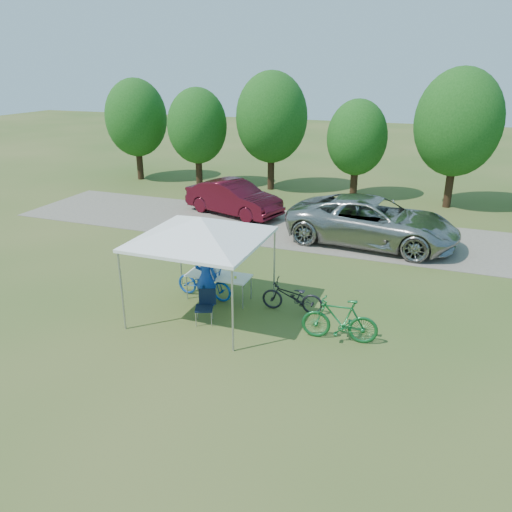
{
  "coord_description": "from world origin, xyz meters",
  "views": [
    {
      "loc": [
        5.59,
        -10.87,
        6.35
      ],
      "look_at": [
        0.76,
        2.0,
        1.05
      ],
      "focal_mm": 35.0,
      "sensor_mm": 36.0,
      "label": 1
    }
  ],
  "objects": [
    {
      "name": "ice_cream_cup",
      "position": [
        0.56,
        0.9,
        0.78
      ],
      "size": [
        0.07,
        0.07,
        0.05
      ],
      "primitive_type": "cylinder",
      "color": "#D0E135",
      "rests_on": "folding_table"
    },
    {
      "name": "minivan",
      "position": [
        3.41,
        7.27,
        0.89
      ],
      "size": [
        6.46,
        3.4,
        1.73
      ],
      "primitive_type": "imported",
      "rotation": [
        0.0,
        0.0,
        1.49
      ],
      "color": "#9F9F9A",
      "rests_on": "gravel_strip"
    },
    {
      "name": "treeline",
      "position": [
        -0.29,
        14.05,
        3.53
      ],
      "size": [
        24.89,
        4.28,
        6.3
      ],
      "color": "#382314",
      "rests_on": "ground"
    },
    {
      "name": "cyclist",
      "position": [
        -0.16,
        0.49,
        0.85
      ],
      "size": [
        0.65,
        0.45,
        1.7
      ],
      "primitive_type": "imported",
      "rotation": [
        0.0,
        0.0,
        3.22
      ],
      "color": "#153BAE",
      "rests_on": "ground"
    },
    {
      "name": "cooler",
      "position": [
        -0.19,
        0.95,
        0.92
      ],
      "size": [
        0.47,
        0.32,
        0.34
      ],
      "color": "white",
      "rests_on": "folding_table"
    },
    {
      "name": "bike_blue",
      "position": [
        -0.42,
        0.9,
        0.47
      ],
      "size": [
        1.83,
        0.81,
        0.93
      ],
      "primitive_type": "imported",
      "rotation": [
        0.0,
        0.0,
        1.46
      ],
      "color": "#1448B6",
      "rests_on": "ground"
    },
    {
      "name": "folding_table",
      "position": [
        0.02,
        0.95,
        0.71
      ],
      "size": [
        1.83,
        0.76,
        0.75
      ],
      "color": "white",
      "rests_on": "ground"
    },
    {
      "name": "bike_dark",
      "position": [
        2.21,
        0.93,
        0.44
      ],
      "size": [
        1.72,
        0.7,
        0.89
      ],
      "primitive_type": "imported",
      "rotation": [
        0.0,
        0.0,
        -1.51
      ],
      "color": "black",
      "rests_on": "ground"
    },
    {
      "name": "bike_green",
      "position": [
        3.73,
        -0.13,
        0.56
      ],
      "size": [
        1.9,
        0.69,
        1.12
      ],
      "primitive_type": "imported",
      "rotation": [
        0.0,
        0.0,
        -1.48
      ],
      "color": "#16632D",
      "rests_on": "ground"
    },
    {
      "name": "gravel_strip",
      "position": [
        0.0,
        8.0,
        0.01
      ],
      "size": [
        24.0,
        5.0,
        0.02
      ],
      "primitive_type": "cube",
      "color": "gray",
      "rests_on": "ground"
    },
    {
      "name": "ground",
      "position": [
        0.0,
        0.0,
        0.0
      ],
      "size": [
        100.0,
        100.0,
        0.0
      ],
      "primitive_type": "plane",
      "color": "#2D5119",
      "rests_on": "ground"
    },
    {
      "name": "canopy",
      "position": [
        0.0,
        0.0,
        2.65
      ],
      "size": [
        4.53,
        4.53,
        3.0
      ],
      "color": "#A5A5AA",
      "rests_on": "ground"
    },
    {
      "name": "folding_chair",
      "position": [
        0.25,
        -0.39,
        0.52
      ],
      "size": [
        0.58,
        0.61,
        0.88
      ],
      "rotation": [
        0.0,
        0.0,
        0.37
      ],
      "color": "black",
      "rests_on": "ground"
    },
    {
      "name": "sedan",
      "position": [
        -2.96,
        9.07,
        0.77
      ],
      "size": [
        4.83,
        2.87,
        1.51
      ],
      "primitive_type": "imported",
      "rotation": [
        0.0,
        0.0,
        1.27
      ],
      "color": "#4A0C18",
      "rests_on": "gravel_strip"
    }
  ]
}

